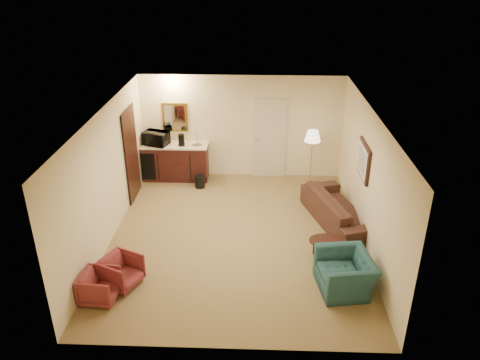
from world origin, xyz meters
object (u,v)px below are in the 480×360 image
object	(u,v)px
rose_chair_near	(100,285)
floor_lamp	(311,159)
coffee_table	(327,249)
waste_bin	(200,181)
teal_armchair	(345,267)
rose_chair_far	(121,270)
microwave	(156,137)
wetbar_cabinet	(176,162)
coffee_maker	(181,140)
sofa	(340,205)

from	to	relation	value
rose_chair_near	floor_lamp	xyz separation A→B (m)	(3.85, 4.40, 0.44)
coffee_table	waste_bin	bearing A→B (deg)	133.15
teal_armchair	waste_bin	bearing A→B (deg)	-151.27
rose_chair_far	microwave	distance (m)	4.39
wetbar_cabinet	coffee_table	world-z (taller)	wetbar_cabinet
rose_chair_far	coffee_table	bearing A→B (deg)	-51.43
coffee_maker	rose_chair_far	bearing A→B (deg)	-99.55
sofa	coffee_table	world-z (taller)	sofa
rose_chair_far	floor_lamp	world-z (taller)	floor_lamp
teal_armchair	rose_chair_near	distance (m)	4.08
coffee_table	coffee_maker	size ratio (longest dim) A/B	2.45
sofa	rose_chair_near	size ratio (longest dim) A/B	3.83
rose_chair_far	floor_lamp	distance (m)	5.40
coffee_table	rose_chair_near	bearing A→B (deg)	-161.21
coffee_table	microwave	distance (m)	5.20
rose_chair_far	coffee_table	world-z (taller)	rose_chair_far
wetbar_cabinet	coffee_maker	xyz separation A→B (m)	(0.18, -0.06, 0.60)
rose_chair_near	rose_chair_far	bearing A→B (deg)	-27.87
coffee_maker	microwave	bearing A→B (deg)	172.12
rose_chair_far	teal_armchair	bearing A→B (deg)	-64.88
microwave	coffee_table	bearing A→B (deg)	-22.79
microwave	coffee_maker	size ratio (longest dim) A/B	2.09
rose_chair_near	coffee_table	bearing A→B (deg)	-67.08
microwave	coffee_maker	xyz separation A→B (m)	(0.64, -0.05, -0.06)
coffee_maker	sofa	bearing A→B (deg)	-33.19
teal_armchair	waste_bin	xyz separation A→B (m)	(-2.90, 3.78, -0.27)
sofa	coffee_table	bearing A→B (deg)	144.70
teal_armchair	rose_chair_near	bearing A→B (deg)	-92.44
wetbar_cabinet	sofa	xyz separation A→B (m)	(3.80, -2.10, -0.02)
teal_armchair	rose_chair_near	xyz separation A→B (m)	(-4.05, -0.45, -0.13)
wetbar_cabinet	coffee_table	distance (m)	4.80
teal_armchair	floor_lamp	distance (m)	3.97
rose_chair_near	waste_bin	distance (m)	4.38
teal_armchair	microwave	size ratio (longest dim) A/B	1.62
sofa	rose_chair_near	distance (m)	5.04
teal_armchair	waste_bin	size ratio (longest dim) A/B	3.18
rose_chair_near	microwave	xyz separation A→B (m)	(0.04, 4.71, 0.83)
floor_lamp	rose_chair_near	bearing A→B (deg)	-131.19
teal_armchair	floor_lamp	size ratio (longest dim) A/B	0.67
floor_lamp	waste_bin	size ratio (longest dim) A/B	4.76
coffee_maker	waste_bin	bearing A→B (deg)	-46.55
rose_chair_near	microwave	bearing A→B (deg)	3.63
sofa	microwave	xyz separation A→B (m)	(-4.26, 2.08, 0.69)
rose_chair_far	waste_bin	world-z (taller)	rose_chair_far
waste_bin	microwave	size ratio (longest dim) A/B	0.51
rose_chair_far	coffee_table	distance (m)	3.74
rose_chair_near	waste_bin	bearing A→B (deg)	-11.08
sofa	rose_chair_far	world-z (taller)	sofa
teal_armchair	floor_lamp	xyz separation A→B (m)	(-0.20, 3.95, 0.30)
coffee_table	floor_lamp	size ratio (longest dim) A/B	0.48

